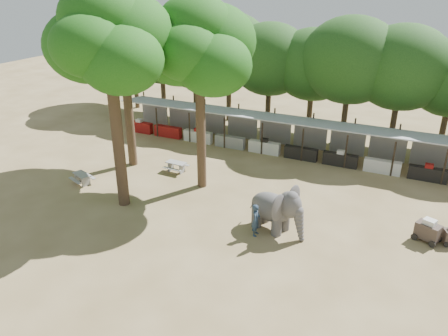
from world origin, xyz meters
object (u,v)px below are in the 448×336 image
at_px(elephant, 277,209).
at_px(cart_front, 428,230).
at_px(picnic_table_far, 176,165).
at_px(yard_tree_left, 123,44).
at_px(yard_tree_center, 108,40).
at_px(picnic_table_near, 82,177).
at_px(yard_tree_back, 198,46).
at_px(handler, 256,220).

xyz_separation_m(elephant, cart_front, (7.12, 2.24, -0.66)).
height_order(picnic_table_far, cart_front, cart_front).
height_order(yard_tree_left, yard_tree_center, yard_tree_center).
bearing_deg(picnic_table_near, cart_front, 26.79).
relative_size(yard_tree_center, picnic_table_far, 8.38).
relative_size(yard_tree_left, cart_front, 7.54).
bearing_deg(elephant, picnic_table_far, 170.36).
height_order(yard_tree_back, cart_front, yard_tree_back).
distance_m(yard_tree_back, handler, 10.16).
bearing_deg(picnic_table_near, yard_tree_left, 98.29).
height_order(handler, picnic_table_near, handler).
xyz_separation_m(yard_tree_left, elephant, (12.08, -4.18, -6.95)).
relative_size(elephant, cart_front, 2.31).
xyz_separation_m(picnic_table_near, picnic_table_far, (4.45, 4.14, 0.01)).
relative_size(yard_tree_back, cart_front, 7.77).
distance_m(yard_tree_center, picnic_table_far, 10.10).
height_order(yard_tree_center, cart_front, yard_tree_center).
xyz_separation_m(yard_tree_back, picnic_table_far, (-2.45, 1.00, -8.09)).
distance_m(yard_tree_back, elephant, 10.01).
xyz_separation_m(yard_tree_back, elephant, (6.08, -3.18, -7.29)).
height_order(yard_tree_center, picnic_table_near, yard_tree_center).
distance_m(elephant, picnic_table_near, 13.01).
relative_size(elephant, picnic_table_near, 2.01).
bearing_deg(handler, picnic_table_far, 52.09).
height_order(yard_tree_back, picnic_table_near, yard_tree_back).
relative_size(yard_tree_left, handler, 6.37).
bearing_deg(elephant, yard_tree_center, -158.38).
distance_m(yard_tree_back, picnic_table_near, 11.10).
xyz_separation_m(handler, picnic_table_far, (-7.72, 5.05, -0.41)).
bearing_deg(cart_front, picnic_table_near, -150.79).
bearing_deg(cart_front, yard_tree_center, -146.36).
bearing_deg(yard_tree_back, elephant, -27.63).
xyz_separation_m(elephant, picnic_table_near, (-12.98, 0.04, -0.81)).
bearing_deg(yard_tree_left, picnic_table_near, -102.26).
bearing_deg(handler, elephant, -47.34).
distance_m(yard_tree_left, yard_tree_center, 5.92).
bearing_deg(picnic_table_far, yard_tree_center, -93.54).
bearing_deg(cart_front, yard_tree_back, -161.13).
bearing_deg(yard_tree_center, elephant, 5.15).
bearing_deg(yard_tree_center, picnic_table_far, 83.72).
bearing_deg(yard_tree_left, yard_tree_center, -59.04).
bearing_deg(cart_front, picnic_table_far, -164.11).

